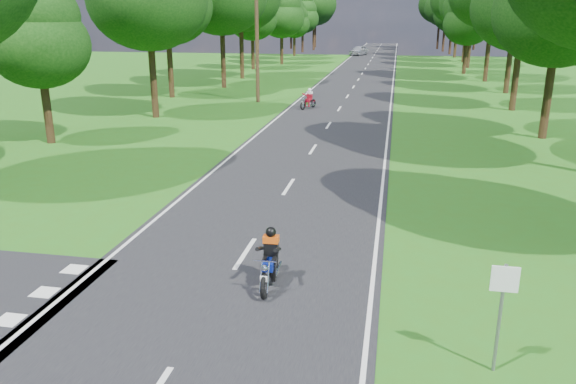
# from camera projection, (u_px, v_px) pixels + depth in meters

# --- Properties ---
(ground) EXTENTS (160.00, 160.00, 0.00)m
(ground) POSITION_uv_depth(u_px,v_px,m) (222.00, 290.00, 12.56)
(ground) COLOR #2A5F15
(ground) RESTS_ON ground
(main_road) EXTENTS (7.00, 140.00, 0.02)m
(main_road) POSITION_uv_depth(u_px,v_px,m) (362.00, 74.00, 59.41)
(main_road) COLOR black
(main_road) RESTS_ON ground
(road_markings) EXTENTS (7.40, 140.00, 0.01)m
(road_markings) POSITION_uv_depth(u_px,v_px,m) (360.00, 75.00, 57.67)
(road_markings) COLOR silver
(road_markings) RESTS_ON main_road
(telegraph_pole) EXTENTS (1.20, 0.26, 8.00)m
(telegraph_pole) POSITION_uv_depth(u_px,v_px,m) (257.00, 43.00, 38.64)
(telegraph_pole) COLOR #382616
(telegraph_pole) RESTS_ON ground
(road_sign) EXTENTS (0.45, 0.07, 2.00)m
(road_sign) POSITION_uv_depth(u_px,v_px,m) (502.00, 301.00, 9.29)
(road_sign) COLOR slate
(road_sign) RESTS_ON ground
(rider_near_blue) EXTENTS (0.60, 1.62, 1.33)m
(rider_near_blue) POSITION_uv_depth(u_px,v_px,m) (270.00, 257.00, 12.56)
(rider_near_blue) COLOR navy
(rider_near_blue) RESTS_ON main_road
(rider_far_red) EXTENTS (1.10, 1.68, 1.33)m
(rider_far_red) POSITION_uv_depth(u_px,v_px,m) (308.00, 98.00, 36.71)
(rider_far_red) COLOR maroon
(rider_far_red) RESTS_ON main_road
(distant_car) EXTENTS (3.08, 4.69, 1.48)m
(distant_car) POSITION_uv_depth(u_px,v_px,m) (359.00, 50.00, 86.69)
(distant_car) COLOR silver
(distant_car) RESTS_ON main_road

